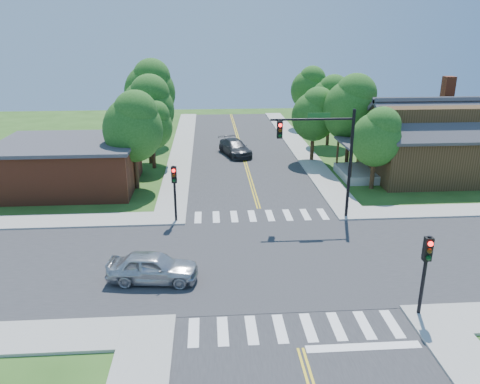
{
  "coord_description": "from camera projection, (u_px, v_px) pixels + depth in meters",
  "views": [
    {
      "loc": [
        -3.44,
        -22.55,
        11.93
      ],
      "look_at": [
        -1.5,
        4.95,
        2.2
      ],
      "focal_mm": 35.0,
      "sensor_mm": 36.0,
      "label": 1
    }
  ],
  "objects": [
    {
      "name": "tree_bldg",
      "position": [
        153.0,
        124.0,
        40.64
      ],
      "size": [
        3.59,
        3.41,
        6.11
      ],
      "color": "#382314",
      "rests_on": "ground"
    },
    {
      "name": "building_nw",
      "position": [
        69.0,
        164.0,
        36.26
      ],
      "size": [
        10.4,
        8.4,
        3.73
      ],
      "color": "brown",
      "rests_on": "ground"
    },
    {
      "name": "ground",
      "position": [
        274.0,
        260.0,
        25.41
      ],
      "size": [
        100.0,
        100.0,
        0.0
      ],
      "primitive_type": "plane",
      "color": "#2A5019",
      "rests_on": "ground"
    },
    {
      "name": "sidewalk_nw",
      "position": [
        61.0,
        177.0,
        39.22
      ],
      "size": [
        40.0,
        40.0,
        0.14
      ],
      "color": "#9E9B93",
      "rests_on": "ground"
    },
    {
      "name": "tree_e_b",
      "position": [
        352.0,
        106.0,
        40.71
      ],
      "size": [
        4.88,
        4.63,
        8.29
      ],
      "color": "#382314",
      "rests_on": "ground"
    },
    {
      "name": "signal_pole_nw",
      "position": [
        174.0,
        183.0,
        29.4
      ],
      "size": [
        0.34,
        0.42,
        3.8
      ],
      "color": "black",
      "rests_on": "ground"
    },
    {
      "name": "tree_e_d",
      "position": [
        310.0,
        88.0,
        57.15
      ],
      "size": [
        4.47,
        4.25,
        7.61
      ],
      "color": "#382314",
      "rests_on": "ground"
    },
    {
      "name": "tree_w_d",
      "position": [
        160.0,
        92.0,
        58.45
      ],
      "size": [
        3.81,
        3.62,
        6.47
      ],
      "color": "#382314",
      "rests_on": "ground"
    },
    {
      "name": "crosswalk_north",
      "position": [
        261.0,
        216.0,
        31.23
      ],
      "size": [
        8.85,
        2.0,
        0.01
      ],
      "color": "white",
      "rests_on": "ground"
    },
    {
      "name": "intersection_patch",
      "position": [
        274.0,
        260.0,
        25.41
      ],
      "size": [
        10.2,
        10.2,
        0.06
      ],
      "primitive_type": "cube",
      "color": "#2D2D30",
      "rests_on": "ground"
    },
    {
      "name": "stop_bar",
      "position": [
        363.0,
        348.0,
        18.43
      ],
      "size": [
        4.6,
        0.45,
        0.09
      ],
      "primitive_type": "cube",
      "color": "white",
      "rests_on": "ground"
    },
    {
      "name": "tree_e_c",
      "position": [
        331.0,
        99.0,
        48.5
      ],
      "size": [
        4.38,
        4.16,
        7.44
      ],
      "color": "#382314",
      "rests_on": "ground"
    },
    {
      "name": "signal_pole_se",
      "position": [
        426.0,
        261.0,
        19.61
      ],
      "size": [
        0.34,
        0.42,
        3.8
      ],
      "color": "black",
      "rests_on": "ground"
    },
    {
      "name": "signal_mast_ne",
      "position": [
        325.0,
        147.0,
        29.31
      ],
      "size": [
        5.3,
        0.42,
        7.2
      ],
      "color": "black",
      "rests_on": "ground"
    },
    {
      "name": "tree_house",
      "position": [
        315.0,
        113.0,
        42.61
      ],
      "size": [
        4.08,
        3.88,
        6.94
      ],
      "color": "#382314",
      "rests_on": "ground"
    },
    {
      "name": "tree_w_c",
      "position": [
        150.0,
        89.0,
        48.66
      ],
      "size": [
        5.3,
        5.03,
        9.01
      ],
      "color": "#382314",
      "rests_on": "ground"
    },
    {
      "name": "crosswalk_south",
      "position": [
        294.0,
        328.0,
        19.56
      ],
      "size": [
        8.85,
        2.0,
        0.01
      ],
      "color": "white",
      "rests_on": "ground"
    },
    {
      "name": "tree_w_b",
      "position": [
        148.0,
        106.0,
        41.74
      ],
      "size": [
        4.79,
        4.55,
        8.14
      ],
      "color": "#382314",
      "rests_on": "ground"
    },
    {
      "name": "centerline",
      "position": [
        274.0,
        259.0,
        25.4
      ],
      "size": [
        0.3,
        90.0,
        0.01
      ],
      "color": "yellow",
      "rests_on": "ground"
    },
    {
      "name": "sidewalk_ne",
      "position": [
        426.0,
        169.0,
        41.32
      ],
      "size": [
        40.0,
        40.0,
        0.14
      ],
      "color": "#9E9B93",
      "rests_on": "ground"
    },
    {
      "name": "house_ne",
      "position": [
        432.0,
        137.0,
        38.7
      ],
      "size": [
        13.05,
        8.8,
        7.11
      ],
      "color": "#362713",
      "rests_on": "ground"
    },
    {
      "name": "road_ns",
      "position": [
        274.0,
        259.0,
        25.4
      ],
      "size": [
        10.0,
        90.0,
        0.04
      ],
      "primitive_type": "cube",
      "color": "#2D2D30",
      "rests_on": "ground"
    },
    {
      "name": "tree_w_a",
      "position": [
        134.0,
        125.0,
        35.06
      ],
      "size": [
        4.5,
        4.27,
        7.64
      ],
      "color": "#382314",
      "rests_on": "ground"
    },
    {
      "name": "car_silver",
      "position": [
        153.0,
        268.0,
        23.0
      ],
      "size": [
        2.79,
        4.86,
        1.52
      ],
      "primitive_type": "imported",
      "rotation": [
        0.0,
        0.0,
        1.46
      ],
      "color": "#B9BCC1",
      "rests_on": "ground"
    },
    {
      "name": "tree_e_a",
      "position": [
        378.0,
        136.0,
        35.22
      ],
      "size": [
        3.78,
        3.59,
        6.43
      ],
      "color": "#382314",
      "rests_on": "ground"
    },
    {
      "name": "car_dgrey",
      "position": [
        235.0,
        148.0,
        45.88
      ],
      "size": [
        4.97,
        6.31,
        1.49
      ],
      "primitive_type": "imported",
      "rotation": [
        0.0,
        0.0,
        0.3
      ],
      "color": "#2E3033",
      "rests_on": "ground"
    },
    {
      "name": "road_ew",
      "position": [
        274.0,
        259.0,
        25.4
      ],
      "size": [
        90.0,
        10.0,
        0.04
      ],
      "primitive_type": "cube",
      "color": "#2D2D30",
      "rests_on": "ground"
    }
  ]
}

